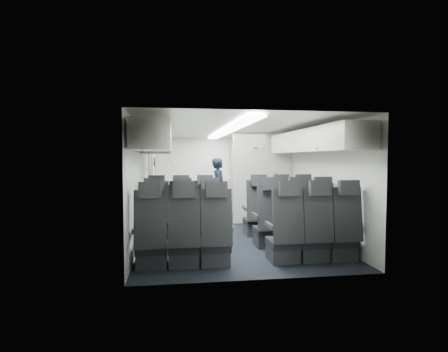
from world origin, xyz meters
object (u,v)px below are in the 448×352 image
object	(u,v)px
seat_row_rear	(250,237)
galley_unit	(245,178)
seat_row_mid	(239,225)
boarding_door	(152,182)
carry_on_bag	(161,146)
seat_row_front	(231,216)
flight_attendant	(219,188)

from	to	relation	value
seat_row_rear	galley_unit	distance (m)	5.17
seat_row_mid	boarding_door	bearing A→B (deg)	118.77
galley_unit	boarding_door	distance (m)	2.84
carry_on_bag	seat_row_mid	bearing A→B (deg)	-54.70
seat_row_rear	seat_row_front	bearing A→B (deg)	90.00
seat_row_front	seat_row_rear	size ratio (longest dim) A/B	1.00
seat_row_mid	flight_attendant	bearing A→B (deg)	89.53
boarding_door	flight_attendant	world-z (taller)	boarding_door
seat_row_mid	seat_row_rear	size ratio (longest dim) A/B	1.00
seat_row_front	seat_row_rear	xyz separation A→B (m)	(0.00, -1.80, 0.00)
seat_row_front	flight_attendant	size ratio (longest dim) A/B	2.14
seat_row_front	boarding_door	bearing A→B (deg)	128.16
boarding_door	carry_on_bag	distance (m)	1.79
galley_unit	flight_attendant	bearing A→B (deg)	-126.73
seat_row_rear	boarding_door	distance (m)	4.25
carry_on_bag	seat_row_front	bearing A→B (deg)	-29.55
seat_row_rear	galley_unit	bearing A→B (deg)	79.35
galley_unit	flight_attendant	size ratio (longest dim) A/B	1.22
galley_unit	boarding_door	world-z (taller)	galley_unit
boarding_door	carry_on_bag	bearing A→B (deg)	-79.58
galley_unit	seat_row_rear	bearing A→B (deg)	-100.65
seat_row_front	seat_row_mid	size ratio (longest dim) A/B	1.00
seat_row_rear	carry_on_bag	bearing A→B (deg)	120.12
boarding_door	galley_unit	bearing A→B (deg)	24.28
seat_row_rear	boarding_door	size ratio (longest dim) A/B	1.79
galley_unit	boarding_door	bearing A→B (deg)	-155.72
seat_row_mid	seat_row_rear	world-z (taller)	same
seat_row_front	flight_attendant	distance (m)	2.05
seat_row_front	galley_unit	distance (m)	3.43
boarding_door	flight_attendant	bearing A→B (deg)	-2.51
galley_unit	boarding_door	size ratio (longest dim) A/B	1.02
seat_row_rear	carry_on_bag	distance (m)	3.03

